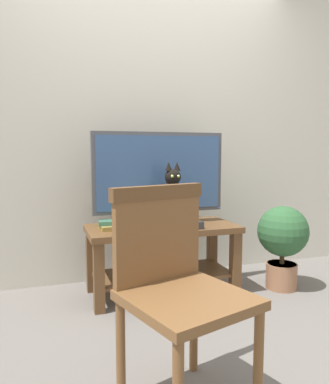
# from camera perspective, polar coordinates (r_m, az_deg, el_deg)

# --- Properties ---
(ground_plane) EXTENTS (12.00, 12.00, 0.00)m
(ground_plane) POSITION_cam_1_polar(r_m,az_deg,el_deg) (2.47, 3.49, -19.36)
(ground_plane) COLOR slate
(back_wall) EXTENTS (7.00, 0.12, 2.80)m
(back_wall) POSITION_cam_1_polar(r_m,az_deg,el_deg) (3.21, -3.21, 12.12)
(back_wall) COLOR beige
(back_wall) RESTS_ON ground
(tv_stand) EXTENTS (1.11, 0.50, 0.52)m
(tv_stand) POSITION_cam_1_polar(r_m,az_deg,el_deg) (2.82, -0.32, -8.31)
(tv_stand) COLOR brown
(tv_stand) RESTS_ON ground
(tv) EXTENTS (1.01, 0.20, 0.70)m
(tv) POSITION_cam_1_polar(r_m,az_deg,el_deg) (2.81, -0.82, 2.56)
(tv) COLOR #4C4C51
(tv) RESTS_ON tv_stand
(media_box) EXTENTS (0.41, 0.29, 0.05)m
(media_box) POSITION_cam_1_polar(r_m,az_deg,el_deg) (2.72, 0.92, -4.89)
(media_box) COLOR #2D2D30
(media_box) RESTS_ON tv_stand
(cat) EXTENTS (0.19, 0.36, 0.43)m
(cat) POSITION_cam_1_polar(r_m,az_deg,el_deg) (2.68, 1.06, -1.14)
(cat) COLOR black
(cat) RESTS_ON media_box
(wooden_chair) EXTENTS (0.58, 0.58, 0.92)m
(wooden_chair) POSITION_cam_1_polar(r_m,az_deg,el_deg) (1.61, 1.61, -12.82)
(wooden_chair) COLOR brown
(wooden_chair) RESTS_ON ground
(book_stack) EXTENTS (0.22, 0.17, 0.06)m
(book_stack) POSITION_cam_1_polar(r_m,az_deg,el_deg) (2.69, -7.84, -5.03)
(book_stack) COLOR olive
(book_stack) RESTS_ON tv_stand
(potted_plant) EXTENTS (0.39, 0.39, 0.65)m
(potted_plant) POSITION_cam_1_polar(r_m,az_deg,el_deg) (3.05, 17.63, -6.82)
(potted_plant) COLOR #9E6B4C
(potted_plant) RESTS_ON ground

